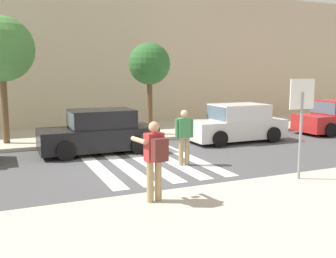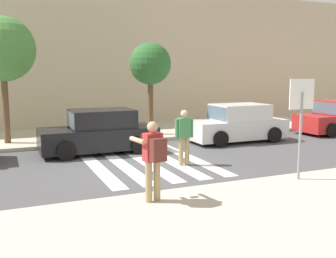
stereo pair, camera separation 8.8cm
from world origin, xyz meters
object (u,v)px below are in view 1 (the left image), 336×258
(street_tree_center, at_px, (149,65))
(street_tree_west, at_px, (1,49))
(photographer_with_backpack, at_px, (155,154))
(parked_car_white, at_px, (236,124))
(parked_car_black, at_px, (99,133))
(pedestrian_crossing, at_px, (184,134))
(stop_sign, at_px, (302,107))

(street_tree_center, bearing_deg, street_tree_west, 178.41)
(photographer_with_backpack, xyz_separation_m, parked_car_white, (6.13, 6.17, -0.44))
(street_tree_center, bearing_deg, parked_car_black, -140.12)
(parked_car_black, xyz_separation_m, street_tree_west, (-3.02, 2.56, 2.99))
(pedestrian_crossing, height_order, street_tree_center, street_tree_center)
(street_tree_west, distance_m, street_tree_center, 5.91)
(parked_car_black, height_order, street_tree_center, street_tree_center)
(stop_sign, xyz_separation_m, pedestrian_crossing, (-1.81, 3.04, -1.04))
(street_tree_west, xyz_separation_m, street_tree_center, (5.89, -0.16, -0.53))
(stop_sign, xyz_separation_m, parked_car_white, (2.05, 5.99, -1.29))
(pedestrian_crossing, xyz_separation_m, parked_car_white, (3.86, 2.94, -0.25))
(photographer_with_backpack, bearing_deg, stop_sign, 2.66)
(parked_car_black, distance_m, street_tree_west, 4.96)
(parked_car_white, distance_m, street_tree_west, 9.67)
(stop_sign, bearing_deg, photographer_with_backpack, -177.34)
(photographer_with_backpack, relative_size, street_tree_center, 0.43)
(stop_sign, height_order, street_tree_center, street_tree_center)
(street_tree_west, height_order, street_tree_center, street_tree_west)
(parked_car_black, height_order, street_tree_west, street_tree_west)
(photographer_with_backpack, distance_m, street_tree_center, 9.36)
(parked_car_white, height_order, street_tree_west, street_tree_west)
(stop_sign, height_order, photographer_with_backpack, stop_sign)
(photographer_with_backpack, bearing_deg, pedestrian_crossing, 54.95)
(pedestrian_crossing, distance_m, parked_car_black, 3.54)
(street_tree_west, bearing_deg, pedestrian_crossing, -47.89)
(parked_car_black, bearing_deg, photographer_with_backpack, -92.93)
(stop_sign, relative_size, street_tree_center, 0.64)
(parked_car_white, bearing_deg, street_tree_west, 163.84)
(parked_car_black, relative_size, parked_car_white, 1.00)
(street_tree_west, bearing_deg, street_tree_center, -1.59)
(parked_car_white, xyz_separation_m, street_tree_west, (-8.83, 2.56, 2.99))
(stop_sign, bearing_deg, parked_car_black, 122.14)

